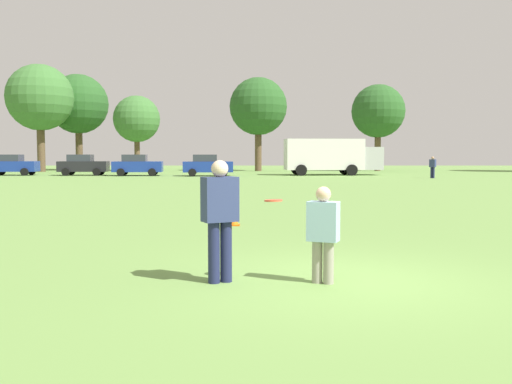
{
  "coord_description": "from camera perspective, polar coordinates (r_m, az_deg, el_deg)",
  "views": [
    {
      "loc": [
        -1.32,
        -8.41,
        1.91
      ],
      "look_at": [
        -1.34,
        2.79,
        1.15
      ],
      "focal_mm": 39.74,
      "sensor_mm": 36.0,
      "label": 1
    }
  ],
  "objects": [
    {
      "name": "tree_far_east_pine",
      "position": [
        63.92,
        12.3,
        7.93
      ],
      "size": [
        5.82,
        5.82,
        9.46
      ],
      "color": "brown",
      "rests_on": "ground"
    },
    {
      "name": "tree_east_birch",
      "position": [
        62.7,
        -11.82,
        7.18
      ],
      "size": [
        5.0,
        5.0,
        8.13
      ],
      "color": "brown",
      "rests_on": "ground"
    },
    {
      "name": "player_thrower",
      "position": [
        8.35,
        -3.56,
        -2.21
      ],
      "size": [
        0.58,
        0.48,
        1.81
      ],
      "color": "#1E234C",
      "rests_on": "ground"
    },
    {
      "name": "tree_west_maple",
      "position": [
        63.75,
        -20.83,
        8.84
      ],
      "size": [
        6.87,
        6.87,
        11.17
      ],
      "color": "brown",
      "rests_on": "ground"
    },
    {
      "name": "parked_car_mid_left",
      "position": [
        51.76,
        -16.93,
        2.64
      ],
      "size": [
        4.33,
        2.47,
        1.82
      ],
      "color": "black",
      "rests_on": "ground"
    },
    {
      "name": "tree_center_elm",
      "position": [
        66.81,
        -17.35,
        8.42
      ],
      "size": [
        6.6,
        6.6,
        10.73
      ],
      "color": "brown",
      "rests_on": "ground"
    },
    {
      "name": "box_truck",
      "position": [
        50.58,
        7.63,
        3.69
      ],
      "size": [
        8.66,
        3.44,
        3.18
      ],
      "color": "white",
      "rests_on": "ground"
    },
    {
      "name": "bystander_sideline_watcher",
      "position": [
        45.88,
        17.46,
        2.52
      ],
      "size": [
        0.52,
        0.51,
        1.68
      ],
      "color": "#1E234C",
      "rests_on": "ground"
    },
    {
      "name": "parked_car_near_left",
      "position": [
        54.09,
        -23.25,
        2.54
      ],
      "size": [
        4.33,
        2.47,
        1.82
      ],
      "color": "navy",
      "rests_on": "ground"
    },
    {
      "name": "player_defender",
      "position": [
        8.36,
        6.87,
        -3.81
      ],
      "size": [
        0.51,
        0.4,
        1.43
      ],
      "color": "gray",
      "rests_on": "ground"
    },
    {
      "name": "frisbee",
      "position": [
        8.39,
        1.86,
        -0.86
      ],
      "size": [
        0.27,
        0.27,
        0.04
      ],
      "color": "#E54C33"
    },
    {
      "name": "ground_plane",
      "position": [
        8.72,
        8.93,
        -8.79
      ],
      "size": [
        163.24,
        163.24,
        0.0
      ],
      "primitive_type": "plane",
      "color": "#6B9347"
    },
    {
      "name": "parked_car_center",
      "position": [
        49.74,
        -11.78,
        2.68
      ],
      "size": [
        4.33,
        2.47,
        1.82
      ],
      "color": "navy",
      "rests_on": "ground"
    },
    {
      "name": "parked_car_mid_right",
      "position": [
        48.26,
        -4.82,
        2.71
      ],
      "size": [
        4.33,
        2.47,
        1.82
      ],
      "color": "navy",
      "rests_on": "ground"
    },
    {
      "name": "tree_east_oak",
      "position": [
        61.97,
        0.33,
        8.59
      ],
      "size": [
        6.24,
        6.24,
        10.14
      ],
      "color": "brown",
      "rests_on": "ground"
    },
    {
      "name": "traffic_cone",
      "position": [
        15.03,
        -2.15,
        -2.52
      ],
      "size": [
        0.32,
        0.32,
        0.48
      ],
      "color": "#D8590C",
      "rests_on": "ground"
    }
  ]
}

